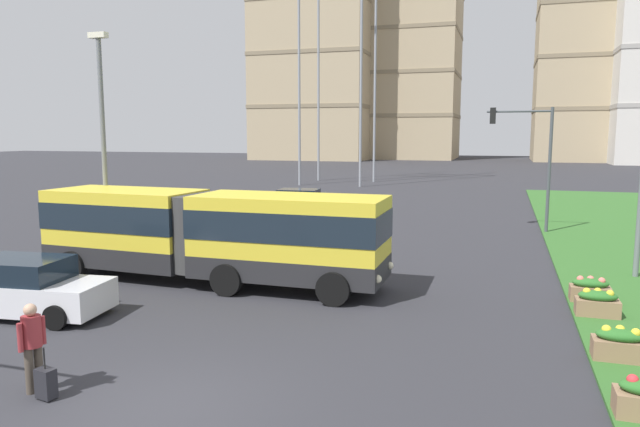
{
  "coord_description": "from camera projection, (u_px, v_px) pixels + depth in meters",
  "views": [
    {
      "loc": [
        5.71,
        -8.66,
        4.9
      ],
      "look_at": [
        -0.24,
        10.16,
        2.2
      ],
      "focal_mm": 32.63,
      "sensor_mm": 36.0,
      "label": 1
    }
  ],
  "objects": [
    {
      "name": "rolling_suitcase",
      "position": [
        46.0,
        383.0,
        10.79
      ],
      "size": [
        0.4,
        0.3,
        0.97
      ],
      "color": "#232328",
      "rests_on": "ground"
    },
    {
      "name": "traffic_light_far_right",
      "position": [
        530.0,
        148.0,
        28.7
      ],
      "size": [
        3.15,
        0.28,
        6.21
      ],
      "color": "#474C51",
      "rests_on": "ground"
    },
    {
      "name": "flower_planter_2",
      "position": [
        597.0,
        303.0,
        15.53
      ],
      "size": [
        1.1,
        0.56,
        0.74
      ],
      "color": "#937051",
      "rests_on": "grass_median"
    },
    {
      "name": "flower_planter_3",
      "position": [
        590.0,
        290.0,
        16.86
      ],
      "size": [
        1.1,
        0.56,
        0.74
      ],
      "color": "#937051",
      "rests_on": "grass_median"
    },
    {
      "name": "apartment_tower_westcentre",
      "position": [
        416.0,
        57.0,
        115.98
      ],
      "size": [
        16.73,
        19.11,
        40.43
      ],
      "color": "tan",
      "rests_on": "ground"
    },
    {
      "name": "ground_plane",
      "position": [
        164.0,
        406.0,
        10.55
      ],
      "size": [
        260.0,
        260.0,
        0.0
      ],
      "primitive_type": "plane",
      "color": "#2D2D33"
    },
    {
      "name": "articulated_bus",
      "position": [
        210.0,
        234.0,
        19.13
      ],
      "size": [
        11.92,
        3.02,
        3.0
      ],
      "color": "yellow",
      "rests_on": "ground"
    },
    {
      "name": "streetlight_left",
      "position": [
        103.0,
        139.0,
        21.53
      ],
      "size": [
        0.7,
        0.28,
        8.55
      ],
      "color": "slate",
      "rests_on": "ground"
    },
    {
      "name": "apartment_tower_centre",
      "position": [
        582.0,
        62.0,
        104.76
      ],
      "size": [
        15.72,
        16.29,
        35.55
      ],
      "color": "tan",
      "rests_on": "ground"
    },
    {
      "name": "transmission_pylon",
      "position": [
        339.0,
        13.0,
        55.88
      ],
      "size": [
        9.0,
        6.24,
        30.14
      ],
      "color": "gray",
      "rests_on": "ground"
    },
    {
      "name": "apartment_tower_west",
      "position": [
        315.0,
        33.0,
        111.61
      ],
      "size": [
        21.92,
        16.8,
        48.42
      ],
      "color": "tan",
      "rests_on": "ground"
    },
    {
      "name": "pedestrian_crossing",
      "position": [
        32.0,
        341.0,
        11.02
      ],
      "size": [
        0.36,
        0.57,
        1.74
      ],
      "color": "#4C4238",
      "rests_on": "ground"
    },
    {
      "name": "car_maroon_sedan",
      "position": [
        300.0,
        203.0,
        35.43
      ],
      "size": [
        4.52,
        2.28,
        1.58
      ],
      "color": "maroon",
      "rests_on": "ground"
    },
    {
      "name": "car_white_van",
      "position": [
        25.0,
        288.0,
        15.75
      ],
      "size": [
        4.57,
        2.41,
        1.58
      ],
      "color": "silver",
      "rests_on": "ground"
    },
    {
      "name": "flower_planter_1",
      "position": [
        620.0,
        344.0,
        12.5
      ],
      "size": [
        1.1,
        0.56,
        0.74
      ],
      "color": "#937051",
      "rests_on": "grass_median"
    }
  ]
}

